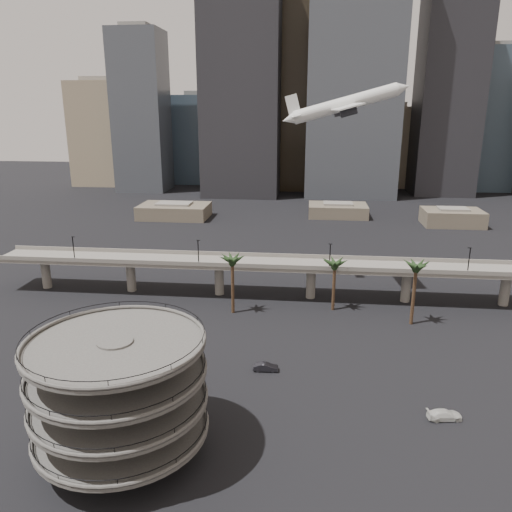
# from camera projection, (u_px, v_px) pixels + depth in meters

# --- Properties ---
(ground) EXTENTS (700.00, 700.00, 0.00)m
(ground) POSITION_uv_depth(u_px,v_px,m) (228.00, 441.00, 67.70)
(ground) COLOR black
(ground) RESTS_ON ground
(parking_ramp) EXTENTS (22.20, 22.20, 17.35)m
(parking_ramp) POSITION_uv_depth(u_px,v_px,m) (119.00, 387.00, 62.42)
(parking_ramp) COLOR #4A4845
(parking_ramp) RESTS_ON ground
(overpass) EXTENTS (130.00, 9.30, 14.70)m
(overpass) POSITION_uv_depth(u_px,v_px,m) (265.00, 267.00, 118.03)
(overpass) COLOR gray
(overpass) RESTS_ON ground
(palm_trees) EXTENTS (42.40, 10.40, 14.00)m
(palm_trees) POSITION_uv_depth(u_px,v_px,m) (326.00, 265.00, 105.56)
(palm_trees) COLOR #4D3521
(palm_trees) RESTS_ON ground
(low_buildings) EXTENTS (135.00, 27.50, 6.80)m
(low_buildings) POSITION_uv_depth(u_px,v_px,m) (301.00, 212.00, 201.80)
(low_buildings) COLOR brown
(low_buildings) RESTS_ON ground
(skyline) EXTENTS (269.00, 86.00, 128.80)m
(skyline) POSITION_uv_depth(u_px,v_px,m) (322.00, 101.00, 259.63)
(skyline) COLOR gray
(skyline) RESTS_ON ground
(airborne_jet) EXTENTS (30.57, 27.12, 10.93)m
(airborne_jet) POSITION_uv_depth(u_px,v_px,m) (345.00, 104.00, 117.74)
(airborne_jet) COLOR silver
(airborne_jet) RESTS_ON ground
(car_a) EXTENTS (4.14, 2.11, 1.35)m
(car_a) POSITION_uv_depth(u_px,v_px,m) (191.00, 370.00, 84.57)
(car_a) COLOR #9D3316
(car_a) RESTS_ON ground
(car_b) EXTENTS (4.42, 1.74, 1.43)m
(car_b) POSITION_uv_depth(u_px,v_px,m) (266.00, 367.00, 85.58)
(car_b) COLOR black
(car_b) RESTS_ON ground
(car_c) EXTENTS (5.30, 2.84, 1.46)m
(car_c) POSITION_uv_depth(u_px,v_px,m) (445.00, 415.00, 72.24)
(car_c) COLOR silver
(car_c) RESTS_ON ground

